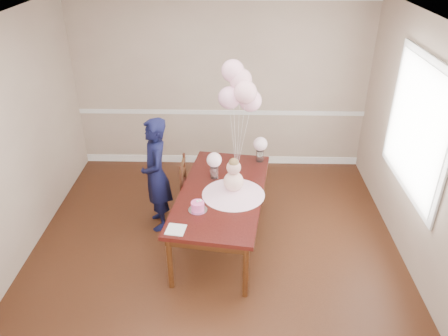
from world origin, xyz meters
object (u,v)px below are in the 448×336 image
dining_table_top (222,193)px  woman (156,175)px  birthday_cake (198,206)px  dining_chair_seat (198,195)px

dining_table_top → woman: (-0.83, 0.32, 0.05)m
birthday_cake → woman: size_ratio=0.10×
dining_table_top → woman: 0.89m
dining_table_top → birthday_cake: bearing=-114.0°
dining_table_top → woman: woman is taller
dining_table_top → birthday_cake: 0.49m
birthday_cake → dining_chair_seat: bearing=95.3°
dining_table_top → birthday_cake: birthday_cake is taller
birthday_cake → dining_chair_seat: birthday_cake is taller
dining_chair_seat → woman: woman is taller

